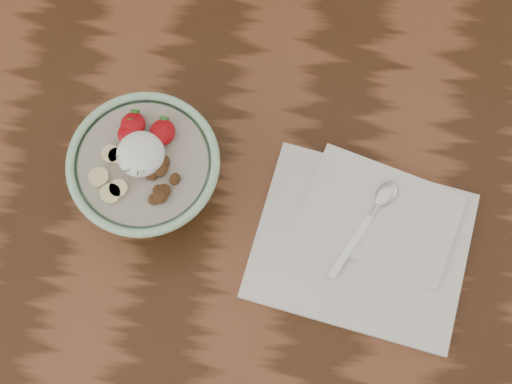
% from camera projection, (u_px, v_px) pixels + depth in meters
% --- Properties ---
extents(table, '(1.60, 0.90, 0.75)m').
position_uv_depth(table, '(191.00, 204.00, 1.09)').
color(table, '#361D0D').
rests_on(table, ground).
extents(breakfast_bowl, '(0.20, 0.20, 0.13)m').
position_uv_depth(breakfast_bowl, '(147.00, 172.00, 0.94)').
color(breakfast_bowl, '#99CFA3').
rests_on(breakfast_bowl, table).
extents(napkin, '(0.32, 0.27, 0.02)m').
position_uv_depth(napkin, '(365.00, 239.00, 0.97)').
color(napkin, white).
rests_on(napkin, table).
extents(spoon, '(0.09, 0.15, 0.01)m').
position_uv_depth(spoon, '(377.00, 207.00, 0.97)').
color(spoon, silver).
rests_on(spoon, napkin).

